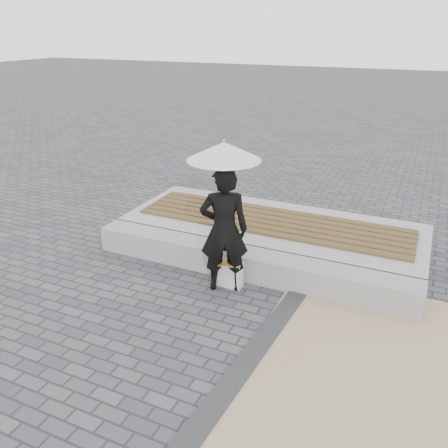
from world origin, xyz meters
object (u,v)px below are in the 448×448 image
at_px(parasol, 224,151).
at_px(canvas_tote, 229,274).
at_px(woman, 224,230).
at_px(seating_ledge, 246,263).
at_px(handbag, 229,243).

height_order(parasol, canvas_tote, parasol).
distance_m(woman, parasol, 1.10).
xyz_separation_m(seating_ledge, woman, (-0.14, -0.48, 0.71)).
bearing_deg(woman, handbag, -100.34).
relative_size(seating_ledge, parasol, 4.06).
relative_size(woman, handbag, 5.86).
relative_size(handbag, canvas_tote, 0.78).
distance_m(seating_ledge, woman, 0.87).
bearing_deg(parasol, seating_ledge, 73.43).
relative_size(seating_ledge, handbag, 16.12).
bearing_deg(canvas_tote, seating_ledge, 77.37).
xyz_separation_m(parasol, handbag, (-0.10, 0.41, -1.50)).
bearing_deg(woman, canvas_tote, -146.12).
height_order(woman, handbag, woman).
height_order(seating_ledge, woman, woman).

